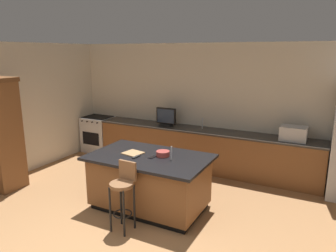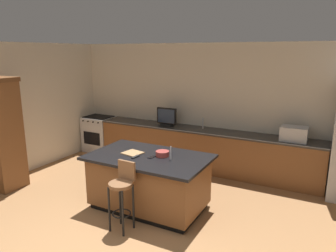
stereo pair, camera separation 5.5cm
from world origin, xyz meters
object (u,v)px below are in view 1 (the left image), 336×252
Objects in this scene: kitchen_island at (150,181)px; cell_phone at (152,157)px; fruit_bowl at (163,154)px; bar_stool_center at (123,190)px; tv_monitor at (166,118)px; cutting_board at (133,153)px; range_oven at (98,134)px; microwave at (293,133)px; tv_remote at (136,157)px.

cell_phone reaches higher than kitchen_island.
bar_stool_center is at bearing -103.09° from fruit_bowl.
cell_phone is (0.82, -2.04, -0.18)m from tv_monitor.
fruit_bowl is at bearing 79.70° from bar_stool_center.
kitchen_island is at bearing 3.52° from cutting_board.
tv_monitor is (2.00, -0.05, 0.63)m from range_oven.
bar_stool_center reaches higher than cutting_board.
cutting_board is at bearing 115.36° from bar_stool_center.
bar_stool_center is at bearing -74.85° from tv_monitor.
range_oven is (-2.74, 2.05, -0.00)m from kitchen_island.
tv_monitor is at bearing 110.30° from kitchen_island.
bar_stool_center is at bearing -67.43° from cutting_board.
cell_phone is (2.82, -2.09, 0.45)m from range_oven.
bar_stool_center is 6.75× the size of cell_phone.
fruit_bowl is at bearing -131.92° from microwave.
tv_remote is (-0.15, -0.16, 0.45)m from kitchen_island.
fruit_bowl reaches higher than range_oven.
range_oven is at bearing -179.99° from microwave.
microwave reaches higher than cell_phone.
range_oven is 3.56m from fruit_bowl.
kitchen_island is at bearing -133.52° from microwave.
tv_monitor is 1.61× the size of cutting_board.
bar_stool_center reaches higher than tv_remote.
tv_remote is at bearing -142.96° from fruit_bowl.
microwave is (1.95, 2.05, 0.57)m from kitchen_island.
fruit_bowl reaches higher than kitchen_island.
tv_monitor is at bearing 116.26° from fruit_bowl.
range_oven is 3.54m from cell_phone.
fruit_bowl reaches higher than cutting_board.
bar_stool_center reaches higher than kitchen_island.
cell_phone is at bearing -129.69° from fruit_bowl.
tv_remote is (2.60, -2.21, 0.45)m from range_oven.
bar_stool_center is (2.74, -2.79, 0.16)m from range_oven.
kitchen_island is 0.75m from bar_stool_center.
range_oven is at bearing 178.55° from tv_monitor.
kitchen_island is 0.54m from cutting_board.
cutting_board reaches higher than range_oven.
cell_phone is at bearing -3.30° from cutting_board.
cutting_board is (-0.15, 0.14, -0.00)m from tv_remote.
bar_stool_center is at bearing -45.44° from range_oven.
bar_stool_center is (0.74, -2.74, -0.48)m from tv_monitor.
kitchen_island is 0.50m from tv_remote.
tv_monitor is at bearing -178.89° from microwave.
fruit_bowl is (0.20, 0.84, 0.33)m from bar_stool_center.
fruit_bowl is (2.94, -1.95, 0.49)m from range_oven.
fruit_bowl is at bearing -33.53° from range_oven.
fruit_bowl is 1.28× the size of tv_remote.
kitchen_island is 4.12× the size of tv_monitor.
microwave is 2.69m from tv_monitor.
kitchen_island is 2.11× the size of range_oven.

